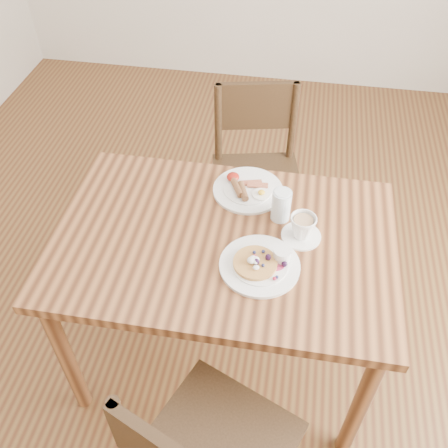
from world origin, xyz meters
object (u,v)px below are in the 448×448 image
Objects in this scene: breakfast_plate at (247,189)px; water_glass at (281,205)px; pancake_plate at (261,263)px; dining_table at (224,256)px; teacup_saucer at (302,228)px; chair_far at (256,169)px.

water_glass reaches higher than breakfast_plate.
pancake_plate is 0.25m from water_glass.
water_glass is (0.18, 0.14, 0.16)m from dining_table.
dining_table is 4.44× the size of pancake_plate.
dining_table is 8.57× the size of teacup_saucer.
breakfast_plate is at bearing 138.59° from water_glass.
chair_far is 3.26× the size of breakfast_plate.
teacup_saucer is (0.22, -0.21, 0.03)m from breakfast_plate.
chair_far is 0.87m from pancake_plate.
water_glass is at bearing 36.53° from dining_table.
dining_table is 0.31m from teacup_saucer.
pancake_plate is 0.38m from breakfast_plate.
water_glass is at bearing 80.51° from pancake_plate.
pancake_plate is at bearing -127.83° from teacup_saucer.
pancake_plate is at bearing -74.83° from breakfast_plate.
chair_far is 0.68m from water_glass.
breakfast_plate is at bearing 105.17° from pancake_plate.
teacup_saucer is 1.15× the size of water_glass.
breakfast_plate is 0.30m from teacup_saucer.
pancake_plate is at bearing -36.32° from dining_table.
dining_table is at bearing -143.47° from water_glass.
dining_table is 0.29m from breakfast_plate.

